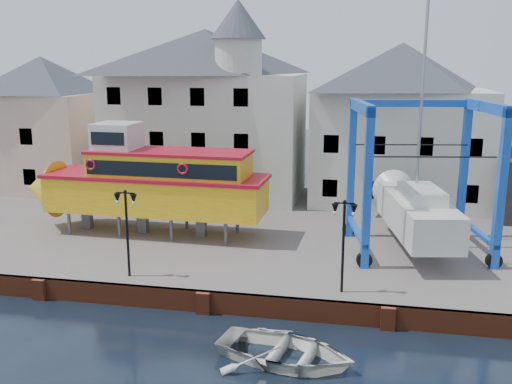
# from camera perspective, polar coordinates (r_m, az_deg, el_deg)

# --- Properties ---
(ground) EXTENTS (140.00, 140.00, 0.00)m
(ground) POSITION_cam_1_polar(r_m,az_deg,el_deg) (26.10, -5.23, -11.95)
(ground) COLOR black
(ground) RESTS_ON ground
(hardstanding) EXTENTS (44.00, 22.00, 1.00)m
(hardstanding) POSITION_cam_1_polar(r_m,az_deg,el_deg) (35.92, -0.34, -3.96)
(hardstanding) COLOR #675E59
(hardstanding) RESTS_ON ground
(quay_wall) EXTENTS (44.00, 0.47, 1.00)m
(quay_wall) POSITION_cam_1_polar(r_m,az_deg,el_deg) (25.99, -5.19, -10.85)
(quay_wall) COLOR maroon
(quay_wall) RESTS_ON ground
(building_pink) EXTENTS (8.00, 7.00, 10.30)m
(building_pink) POSITION_cam_1_polar(r_m,az_deg,el_deg) (47.88, -20.33, 6.42)
(building_pink) COLOR #C5A895
(building_pink) RESTS_ON hardstanding
(building_white_main) EXTENTS (14.00, 8.30, 14.00)m
(building_white_main) POSITION_cam_1_polar(r_m,az_deg,el_deg) (42.84, -4.83, 8.10)
(building_white_main) COLOR beige
(building_white_main) RESTS_ON hardstanding
(building_white_right) EXTENTS (12.00, 8.00, 11.20)m
(building_white_right) POSITION_cam_1_polar(r_m,az_deg,el_deg) (41.95, 14.11, 6.63)
(building_white_right) COLOR beige
(building_white_right) RESTS_ON hardstanding
(lamp_post_left) EXTENTS (1.12, 0.32, 4.20)m
(lamp_post_left) POSITION_cam_1_polar(r_m,az_deg,el_deg) (27.08, -12.86, -1.90)
(lamp_post_left) COLOR black
(lamp_post_left) RESTS_ON hardstanding
(lamp_post_right) EXTENTS (1.12, 0.32, 4.20)m
(lamp_post_right) POSITION_cam_1_polar(r_m,az_deg,el_deg) (24.84, 8.79, -3.08)
(lamp_post_right) COLOR black
(lamp_post_right) RESTS_ON hardstanding
(tour_boat) EXTENTS (15.00, 4.00, 6.49)m
(tour_boat) POSITION_cam_1_polar(r_m,az_deg,el_deg) (33.95, -11.35, 0.98)
(tour_boat) COLOR #59595E
(tour_boat) RESTS_ON hardstanding
(travel_lift) EXTENTS (8.01, 10.43, 15.31)m
(travel_lift) POSITION_cam_1_polar(r_m,az_deg,el_deg) (32.17, 15.47, -0.84)
(travel_lift) COLOR #103DC5
(travel_lift) RESTS_ON hardstanding
(motorboat_b) EXTENTS (5.94, 4.79, 1.09)m
(motorboat_b) POSITION_cam_1_polar(r_m,az_deg,el_deg) (22.29, 2.90, -16.56)
(motorboat_b) COLOR silver
(motorboat_b) RESTS_ON ground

